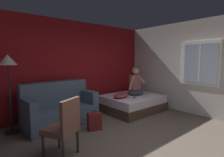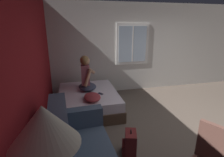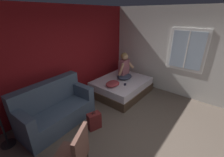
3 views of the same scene
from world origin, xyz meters
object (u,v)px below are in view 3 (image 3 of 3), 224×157
Objects in this scene: person_seated at (124,68)px; side_chair at (74,154)px; backpack at (94,121)px; cell_phone at (125,84)px; bed at (121,87)px; throw_pillow at (113,84)px; couch at (55,109)px.

side_chair is at bearing -158.90° from person_seated.
backpack is at bearing 31.67° from side_chair.
cell_phone is at bearing 7.87° from backpack.
bed reaches higher than backpack.
bed is 3.83× the size of backpack.
throw_pillow is at bearing -158.24° from cell_phone.
couch is 0.97m from backpack.
couch reaches higher than throw_pillow.
backpack is at bearing -165.16° from person_seated.
side_chair reaches higher than throw_pillow.
couch is 2.00× the size of person_seated.
side_chair is 6.81× the size of cell_phone.
cell_phone is at bearing -17.19° from couch.
side_chair is at bearing -148.33° from backpack.
side_chair is 3.13m from person_seated.
person_seated is (2.91, 1.12, 0.30)m from side_chair.
side_chair is 2.14× the size of backpack.
person_seated is 1.91× the size of backpack.
cell_phone is at bearing 18.06° from side_chair.
throw_pillow is 0.39m from cell_phone.
side_chair is 2.68m from cell_phone.
person_seated is at bearing 21.10° from side_chair.
bed is 1.83m from backpack.
side_chair is at bearing -102.51° from cell_phone.
cell_phone is (-0.21, -0.28, 0.25)m from bed.
side_chair is at bearing -110.64° from couch.
backpack is 0.95× the size of throw_pillow.
person_seated is at bearing 4.66° from throw_pillow.
throw_pillow is at bearing -175.24° from bed.
bed is 0.61m from throw_pillow.
couch is 2.42m from person_seated.
person_seated is 1.82× the size of throw_pillow.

